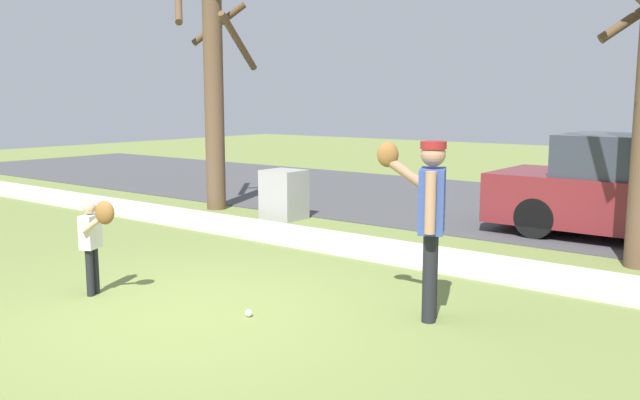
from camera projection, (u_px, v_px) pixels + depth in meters
name	position (u px, v px, depth m)	size (l,w,h in m)	color
ground_plane	(377.00, 253.00, 9.48)	(48.00, 48.00, 0.00)	olive
sidewalk_strip	(381.00, 249.00, 9.55)	(36.00, 1.20, 0.06)	beige
road_surface	(512.00, 207.00, 13.47)	(36.00, 6.80, 0.02)	#424244
person_adult	(428.00, 210.00, 6.47)	(0.87, 0.58, 1.78)	black
person_child	(94.00, 234.00, 7.29)	(0.57, 0.35, 1.11)	black
baseball	(249.00, 313.00, 6.68)	(0.07, 0.07, 0.07)	white
utility_cabinet	(284.00, 194.00, 12.13)	(0.70, 0.64, 0.91)	gray
street_tree_far	(213.00, 74.00, 12.90)	(1.85, 1.88, 5.04)	brown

